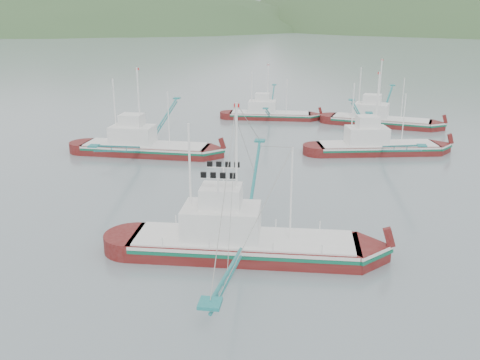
# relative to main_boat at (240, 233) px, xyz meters

# --- Properties ---
(ground) EXTENTS (1200.00, 1200.00, 0.00)m
(ground) POSITION_rel_main_boat_xyz_m (-0.99, 1.04, -1.65)
(ground) COLOR slate
(ground) RESTS_ON ground
(main_boat) EXTENTS (15.86, 28.55, 11.55)m
(main_boat) POSITION_rel_main_boat_xyz_m (0.00, 0.00, 0.00)
(main_boat) COLOR #520F0D
(main_boat) RESTS_ON ground
(bg_boat_right) EXTENTS (14.46, 25.09, 10.27)m
(bg_boat_right) POSITION_rel_main_boat_xyz_m (12.19, 28.97, 0.12)
(bg_boat_right) COLOR #520F0D
(bg_boat_right) RESTS_ON ground
(bg_boat_far) EXTENTS (12.35, 22.25, 9.00)m
(bg_boat_far) POSITION_rel_main_boat_xyz_m (-2.05, 47.31, -0.42)
(bg_boat_far) COLOR #520F0D
(bg_boat_far) RESTS_ON ground
(bg_boat_left) EXTENTS (14.90, 26.77, 10.83)m
(bg_boat_left) POSITION_rel_main_boat_xyz_m (-14.81, 24.78, -0.17)
(bg_boat_left) COLOR #520F0D
(bg_boat_left) RESTS_ON ground
(bg_boat_extra) EXTENTS (14.49, 24.96, 10.27)m
(bg_boat_extra) POSITION_rel_main_boat_xyz_m (14.23, 44.59, 0.20)
(bg_boat_extra) COLOR #520F0D
(bg_boat_extra) RESTS_ON ground
(headland_left) EXTENTS (448.00, 308.00, 210.00)m
(headland_left) POSITION_rel_main_boat_xyz_m (-180.99, 361.04, -1.65)
(headland_left) COLOR #2F4E28
(headland_left) RESTS_ON ground
(ridge_distant) EXTENTS (960.00, 400.00, 240.00)m
(ridge_distant) POSITION_rel_main_boat_xyz_m (29.01, 561.04, -1.65)
(ridge_distant) COLOR slate
(ridge_distant) RESTS_ON ground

